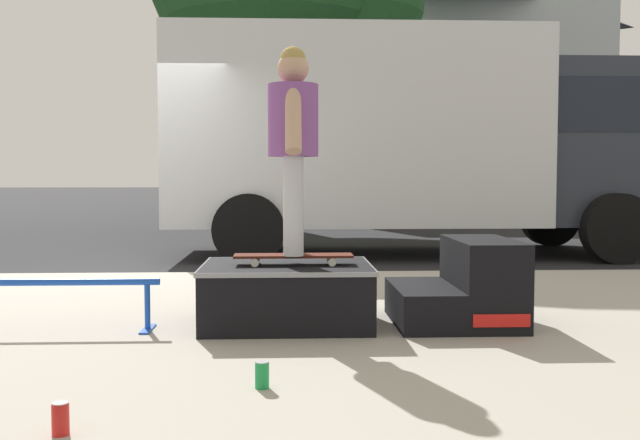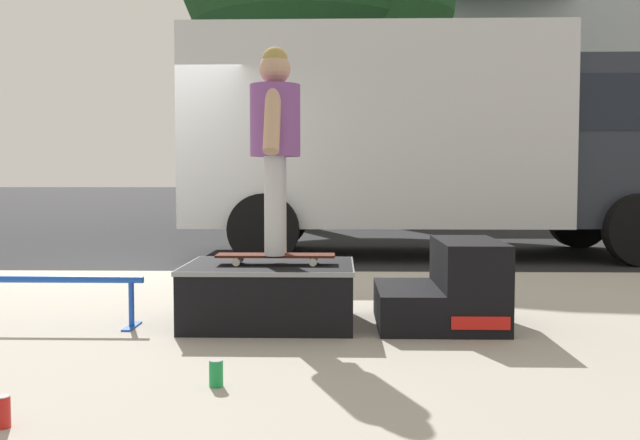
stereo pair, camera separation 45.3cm
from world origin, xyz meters
The scene contains 10 objects.
ground_plane centered at (0.00, 0.00, 0.00)m, with size 140.00×140.00×0.00m, color black.
skate_box centered at (2.00, -3.17, 0.34)m, with size 1.12×0.87×0.41m.
kicker_ramp centered at (3.20, -3.17, 0.35)m, with size 0.81×0.87×0.57m.
grind_rail centered at (0.41, -3.30, 0.37)m, with size 1.56×0.28×0.34m.
skateboard centered at (2.05, -3.21, 0.58)m, with size 0.78×0.21×0.07m.
skater_kid centered at (2.05, -3.21, 1.39)m, with size 0.33×0.70×1.35m.
soda_can centered at (1.89, -4.61, 0.18)m, with size 0.07×0.07×0.13m.
soda_can_b centered at (1.14, -5.18, 0.18)m, with size 0.07×0.07×0.13m.
box_truck centered at (3.89, 2.20, 1.70)m, with size 6.91×2.63×3.05m.
house_behind centered at (6.64, 15.27, 4.24)m, with size 9.54×8.22×8.40m.
Camera 2 is at (2.47, -7.89, 1.10)m, focal length 40.10 mm.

